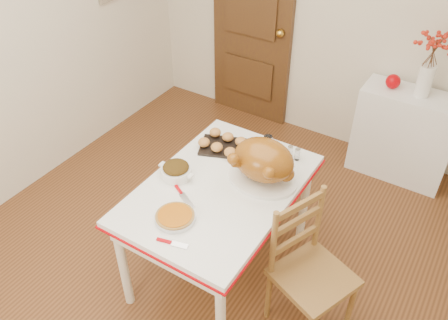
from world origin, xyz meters
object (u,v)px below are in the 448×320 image
Objects in this scene: pumpkin_pie at (175,216)px; turkey_platter at (264,162)px; sideboard at (403,135)px; kitchen_table at (220,230)px; chair_oak at (314,275)px.

turkey_platter is at bearing 65.90° from pumpkin_pie.
pumpkin_pie reaches higher than sideboard.
pumpkin_pie is (-0.82, -2.17, 0.40)m from sideboard.
chair_oak reaches higher than kitchen_table.
pumpkin_pie is at bearing -94.89° from turkey_platter.
sideboard is 0.85× the size of chair_oak.
kitchen_table is 0.57m from pumpkin_pie.
chair_oak is 0.75m from turkey_platter.
pumpkin_pie is (-0.06, -0.38, 0.42)m from kitchen_table.
turkey_platter is 0.65m from pumpkin_pie.
chair_oak is 2.07× the size of turkey_platter.
kitchen_table is at bearing 105.30° from chair_oak.
pumpkin_pie is (-0.78, -0.30, 0.33)m from chair_oak.
sideboard is 1.94m from kitchen_table.
sideboard is at bearing 69.20° from pumpkin_pie.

